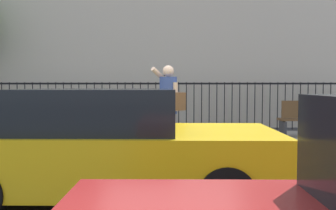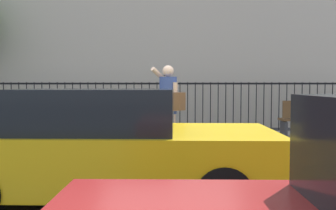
# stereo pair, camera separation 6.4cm
# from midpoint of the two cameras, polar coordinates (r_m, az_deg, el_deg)

# --- Properties ---
(ground_plane) EXTENTS (60.00, 60.00, 0.00)m
(ground_plane) POSITION_cam_midpoint_polar(r_m,az_deg,el_deg) (6.54, 0.76, -10.17)
(ground_plane) COLOR #333338
(sidewalk) EXTENTS (28.00, 4.40, 0.15)m
(sidewalk) POSITION_cam_midpoint_polar(r_m,az_deg,el_deg) (8.68, 0.48, -6.35)
(sidewalk) COLOR gray
(sidewalk) RESTS_ON ground
(iron_fence) EXTENTS (12.03, 0.04, 1.60)m
(iron_fence) POSITION_cam_midpoint_polar(r_m,az_deg,el_deg) (12.27, 0.23, 0.86)
(iron_fence) COLOR black
(iron_fence) RESTS_ON ground
(taxi_yellow) EXTENTS (4.25, 1.96, 1.45)m
(taxi_yellow) POSITION_cam_midpoint_polar(r_m,az_deg,el_deg) (4.87, -8.88, -6.39)
(taxi_yellow) COLOR yellow
(taxi_yellow) RESTS_ON ground
(pedestrian_on_phone) EXTENTS (0.68, 0.70, 1.74)m
(pedestrian_on_phone) POSITION_cam_midpoint_polar(r_m,az_deg,el_deg) (7.18, 0.41, 0.38)
(pedestrian_on_phone) COLOR beige
(pedestrian_on_phone) RESTS_ON sidewalk
(street_bench) EXTENTS (1.60, 0.45, 0.95)m
(street_bench) POSITION_cam_midpoint_polar(r_m,az_deg,el_deg) (10.29, 21.54, -1.86)
(street_bench) COLOR brown
(street_bench) RESTS_ON sidewalk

